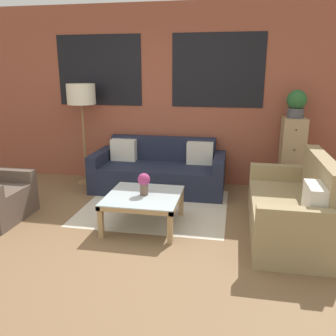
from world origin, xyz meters
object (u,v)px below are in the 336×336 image
(coffee_table, at_px, (144,200))
(floor_lamp, at_px, (81,97))
(couch_dark, at_px, (159,172))
(potted_plant, at_px, (296,103))
(drawer_cabinet, at_px, (291,156))
(flower_vase, at_px, (144,182))
(settee_vintage, at_px, (293,210))

(coffee_table, relative_size, floor_lamp, 0.54)
(couch_dark, xyz_separation_m, coffee_table, (0.10, -1.36, 0.05))
(floor_lamp, xyz_separation_m, potted_plant, (3.23, 0.10, -0.05))
(couch_dark, distance_m, coffee_table, 1.36)
(couch_dark, xyz_separation_m, potted_plant, (1.97, 0.21, 1.08))
(drawer_cabinet, bearing_deg, potted_plant, 90.00)
(couch_dark, xyz_separation_m, flower_vase, (0.11, -1.36, 0.27))
(coffee_table, height_order, floor_lamp, floor_lamp)
(settee_vintage, bearing_deg, potted_plant, 83.68)
(couch_dark, bearing_deg, floor_lamp, 175.38)
(drawer_cabinet, bearing_deg, settee_vintage, -96.32)
(coffee_table, distance_m, drawer_cabinet, 2.45)
(flower_vase, bearing_deg, potted_plant, 39.98)
(settee_vintage, xyz_separation_m, flower_vase, (-1.70, -0.04, 0.24))
(floor_lamp, distance_m, drawer_cabinet, 3.34)
(settee_vintage, relative_size, floor_lamp, 1.03)
(settee_vintage, xyz_separation_m, drawer_cabinet, (0.17, 1.52, 0.26))
(settee_vintage, distance_m, drawer_cabinet, 1.55)
(couch_dark, relative_size, coffee_table, 2.34)
(coffee_table, bearing_deg, potted_plant, 39.93)
(floor_lamp, relative_size, drawer_cabinet, 1.40)
(coffee_table, relative_size, drawer_cabinet, 0.75)
(couch_dark, height_order, drawer_cabinet, drawer_cabinet)
(flower_vase, bearing_deg, drawer_cabinet, 39.98)
(flower_vase, bearing_deg, coffee_table, -153.66)
(floor_lamp, distance_m, flower_vase, 2.17)
(settee_vintage, bearing_deg, flower_vase, -178.61)
(potted_plant, bearing_deg, drawer_cabinet, -90.00)
(drawer_cabinet, distance_m, potted_plant, 0.78)
(drawer_cabinet, relative_size, potted_plant, 2.89)
(floor_lamp, relative_size, flower_vase, 6.07)
(drawer_cabinet, height_order, flower_vase, drawer_cabinet)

